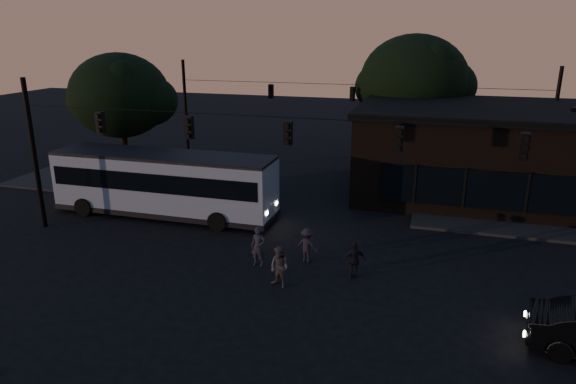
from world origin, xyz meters
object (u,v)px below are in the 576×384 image
(bus, at_px, (164,181))
(pedestrian_d, at_px, (307,245))
(pedestrian_a, at_px, (258,247))
(pedestrian_b, at_px, (279,267))
(pedestrian_c, at_px, (354,260))
(building, at_px, (489,152))

(bus, height_order, pedestrian_d, bus)
(pedestrian_a, distance_m, pedestrian_b, 2.11)
(bus, relative_size, pedestrian_d, 7.83)
(pedestrian_b, bearing_deg, bus, 165.92)
(bus, bearing_deg, pedestrian_d, -22.42)
(bus, xyz_separation_m, pedestrian_c, (11.02, -4.54, -1.13))
(building, xyz_separation_m, pedestrian_a, (-9.95, -13.21, -1.85))
(pedestrian_b, relative_size, pedestrian_d, 1.06)
(building, distance_m, bus, 18.99)
(bus, xyz_separation_m, pedestrian_a, (6.92, -4.52, -1.06))
(pedestrian_d, bearing_deg, pedestrian_b, 89.37)
(pedestrian_a, distance_m, pedestrian_d, 2.11)
(pedestrian_a, xyz_separation_m, pedestrian_b, (1.42, -1.56, -0.04))
(bus, height_order, pedestrian_a, bus)
(pedestrian_b, distance_m, pedestrian_c, 3.09)
(bus, relative_size, pedestrian_a, 7.05)
(building, xyz_separation_m, pedestrian_c, (-5.85, -13.23, -1.92))
(building, distance_m, pedestrian_b, 17.16)
(pedestrian_d, bearing_deg, bus, -11.92)
(pedestrian_a, bearing_deg, pedestrian_c, 1.49)
(building, distance_m, pedestrian_c, 14.59)
(pedestrian_d, bearing_deg, pedestrian_c, 167.29)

